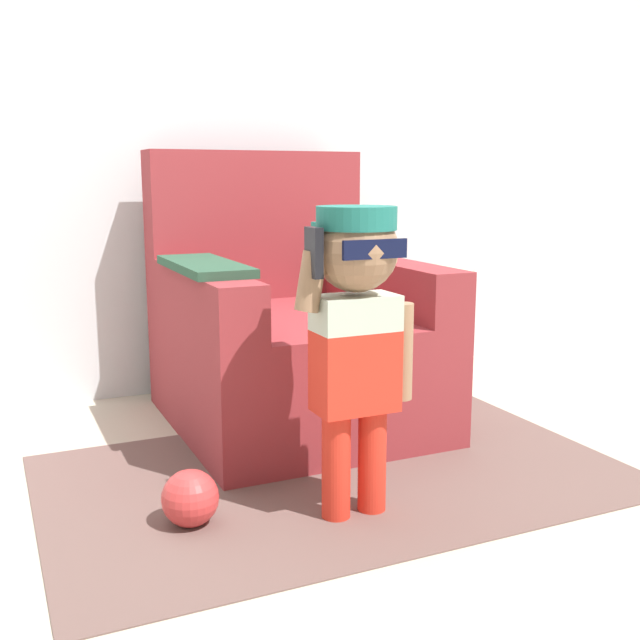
{
  "coord_description": "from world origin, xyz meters",
  "views": [
    {
      "loc": [
        -0.83,
        -2.51,
        0.94
      ],
      "look_at": [
        0.15,
        -0.34,
        0.48
      ],
      "focal_mm": 42.0,
      "sensor_mm": 36.0,
      "label": 1
    }
  ],
  "objects": [
    {
      "name": "armchair",
      "position": [
        0.23,
        0.13,
        0.34
      ],
      "size": [
        0.92,
        1.04,
        1.05
      ],
      "color": "maroon",
      "rests_on": "ground_plane"
    },
    {
      "name": "side_table",
      "position": [
        0.99,
        0.29,
        0.33
      ],
      "size": [
        0.38,
        0.38,
        0.54
      ],
      "color": "beige",
      "rests_on": "ground_plane"
    },
    {
      "name": "person_child",
      "position": [
        0.08,
        -0.75,
        0.58
      ],
      "size": [
        0.35,
        0.27,
        0.87
      ],
      "color": "red",
      "rests_on": "ground_plane"
    },
    {
      "name": "wall_back",
      "position": [
        0.0,
        0.72,
        1.3
      ],
      "size": [
        10.0,
        0.05,
        2.6
      ],
      "color": "silver",
      "rests_on": "ground_plane"
    },
    {
      "name": "toy_ball",
      "position": [
        -0.36,
        -0.63,
        0.08
      ],
      "size": [
        0.16,
        0.16,
        0.16
      ],
      "color": "#D13838",
      "rests_on": "ground_plane"
    },
    {
      "name": "rug",
      "position": [
        0.15,
        -0.47,
        0.0
      ],
      "size": [
        1.82,
        1.14,
        0.01
      ],
      "color": "brown",
      "rests_on": "ground_plane"
    },
    {
      "name": "ground_plane",
      "position": [
        0.0,
        0.0,
        0.0
      ],
      "size": [
        10.0,
        10.0,
        0.0
      ],
      "primitive_type": "plane",
      "color": "#BCB29E"
    }
  ]
}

